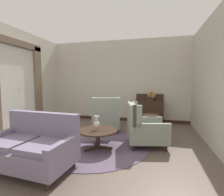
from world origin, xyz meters
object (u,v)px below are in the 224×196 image
object	(u,v)px
armchair_foreground_right	(107,117)
sideboard	(149,110)
armchair_far_left	(143,128)
coffee_table	(98,133)
gramophone	(151,95)
side_table	(150,124)
settee	(32,147)
porcelain_vase	(97,124)

from	to	relation	value
armchair_foreground_right	sideboard	xyz separation A→B (m)	(1.27, 1.37, 0.06)
armchair_far_left	coffee_table	bearing A→B (deg)	100.70
armchair_far_left	gramophone	bearing A→B (deg)	-16.39
armchair_foreground_right	side_table	world-z (taller)	armchair_foreground_right
side_table	coffee_table	bearing A→B (deg)	-136.18
settee	armchair_foreground_right	xyz separation A→B (m)	(0.63, 2.60, 0.04)
armchair_foreground_right	side_table	distance (m)	1.39
settee	sideboard	distance (m)	4.41
settee	side_table	xyz separation A→B (m)	(1.98, 2.30, -0.01)
armchair_far_left	gramophone	world-z (taller)	gramophone
porcelain_vase	settee	xyz separation A→B (m)	(-0.80, -1.19, -0.18)
porcelain_vase	armchair_far_left	bearing A→B (deg)	24.01
settee	armchair_foreground_right	world-z (taller)	armchair_foreground_right
porcelain_vase	armchair_far_left	world-z (taller)	armchair_far_left
settee	armchair_far_left	world-z (taller)	armchair_far_left
coffee_table	armchair_foreground_right	size ratio (longest dim) A/B	0.85
sideboard	settee	bearing A→B (deg)	-115.63
porcelain_vase	armchair_far_left	distance (m)	1.14
armchair_foreground_right	sideboard	distance (m)	1.87
side_table	sideboard	world-z (taller)	sideboard
settee	gramophone	world-z (taller)	gramophone
settee	side_table	distance (m)	3.04
coffee_table	gramophone	xyz separation A→B (m)	(1.13, 2.70, 0.73)
coffee_table	sideboard	distance (m)	2.99
side_table	gramophone	distance (m)	1.74
coffee_table	sideboard	size ratio (longest dim) A/B	0.84
porcelain_vase	sideboard	xyz separation A→B (m)	(1.10, 2.79, -0.09)
armchair_far_left	sideboard	bearing A→B (deg)	-15.17
side_table	gramophone	xyz separation A→B (m)	(-0.03, 1.59, 0.71)
side_table	gramophone	world-z (taller)	gramophone
porcelain_vase	gramophone	bearing A→B (deg)	66.98
settee	sideboard	size ratio (longest dim) A/B	1.44
coffee_table	gramophone	distance (m)	3.01
gramophone	side_table	bearing A→B (deg)	-88.86
porcelain_vase	side_table	bearing A→B (deg)	43.43
armchair_far_left	sideboard	distance (m)	2.33
coffee_table	porcelain_vase	xyz separation A→B (m)	(-0.02, -0.01, 0.22)
coffee_table	armchair_far_left	bearing A→B (deg)	24.20
sideboard	porcelain_vase	bearing A→B (deg)	-111.59
porcelain_vase	armchair_far_left	xyz separation A→B (m)	(1.04, 0.46, -0.16)
settee	sideboard	xyz separation A→B (m)	(1.91, 3.97, 0.10)
side_table	armchair_foreground_right	bearing A→B (deg)	167.38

